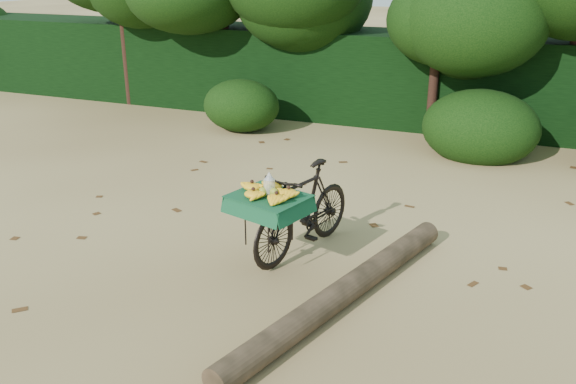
% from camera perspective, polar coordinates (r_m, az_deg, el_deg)
% --- Properties ---
extents(ground, '(80.00, 80.00, 0.00)m').
position_cam_1_polar(ground, '(7.30, 1.80, -4.67)').
color(ground, tan).
rests_on(ground, ground).
extents(vendor_bicycle, '(1.08, 1.88, 1.05)m').
position_cam_1_polar(vendor_bicycle, '(6.83, 1.32, -1.62)').
color(vendor_bicycle, black).
rests_on(vendor_bicycle, ground).
extents(fallen_log, '(1.26, 3.49, 0.26)m').
position_cam_1_polar(fallen_log, '(6.03, 5.28, -9.26)').
color(fallen_log, brown).
rests_on(fallen_log, ground).
extents(hedge_backdrop, '(26.00, 1.80, 1.80)m').
position_cam_1_polar(hedge_backdrop, '(12.89, 11.94, 10.34)').
color(hedge_backdrop, black).
rests_on(hedge_backdrop, ground).
extents(tree_row, '(14.50, 2.00, 4.00)m').
position_cam_1_polar(tree_row, '(12.10, 8.45, 15.17)').
color(tree_row, black).
rests_on(tree_row, ground).
extents(bush_clumps, '(8.80, 1.70, 0.90)m').
position_cam_1_polar(bush_clumps, '(10.97, 12.31, 6.12)').
color(bush_clumps, black).
rests_on(bush_clumps, ground).
extents(leaf_litter, '(7.00, 7.30, 0.01)m').
position_cam_1_polar(leaf_litter, '(7.86, 3.48, -2.75)').
color(leaf_litter, '#4F2F15').
rests_on(leaf_litter, ground).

